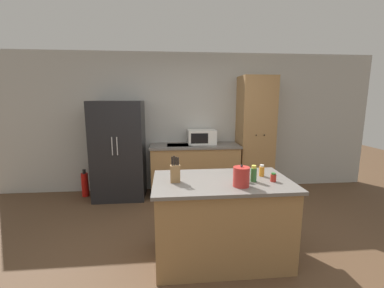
% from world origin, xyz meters
% --- Properties ---
extents(ground_plane, '(14.00, 14.00, 0.00)m').
position_xyz_m(ground_plane, '(0.00, 0.00, 0.00)').
color(ground_plane, brown).
extents(wall_back, '(7.20, 0.06, 2.60)m').
position_xyz_m(wall_back, '(0.00, 2.33, 1.30)').
color(wall_back, '#B2B2AD').
rests_on(wall_back, ground_plane).
extents(refrigerator, '(0.88, 0.71, 1.72)m').
position_xyz_m(refrigerator, '(-1.29, 1.96, 0.86)').
color(refrigerator, black).
rests_on(refrigerator, ground_plane).
extents(back_counter, '(1.62, 0.64, 0.93)m').
position_xyz_m(back_counter, '(0.06, 2.00, 0.47)').
color(back_counter, '#9E7547').
rests_on(back_counter, ground_plane).
extents(pantry_cabinet, '(0.61, 0.57, 2.16)m').
position_xyz_m(pantry_cabinet, '(1.20, 2.03, 1.08)').
color(pantry_cabinet, '#9E7547').
rests_on(pantry_cabinet, ground_plane).
extents(kitchen_island, '(1.47, 0.88, 0.90)m').
position_xyz_m(kitchen_island, '(0.15, 0.01, 0.45)').
color(kitchen_island, '#9E7547').
rests_on(kitchen_island, ground_plane).
extents(microwave, '(0.51, 0.38, 0.26)m').
position_xyz_m(microwave, '(0.20, 2.09, 1.06)').
color(microwave, white).
rests_on(microwave, back_counter).
extents(knife_block, '(0.10, 0.06, 0.28)m').
position_xyz_m(knife_block, '(-0.35, -0.02, 1.00)').
color(knife_block, '#9E7547').
rests_on(knife_block, kitchen_island).
extents(spice_bottle_tall_dark, '(0.06, 0.06, 0.13)m').
position_xyz_m(spice_bottle_tall_dark, '(0.62, 0.10, 0.96)').
color(spice_bottle_tall_dark, orange).
rests_on(spice_bottle_tall_dark, kitchen_island).
extents(spice_bottle_short_red, '(0.06, 0.06, 0.17)m').
position_xyz_m(spice_bottle_short_red, '(0.47, -0.07, 0.98)').
color(spice_bottle_short_red, '#337033').
rests_on(spice_bottle_short_red, kitchen_island).
extents(spice_bottle_amber_oil, '(0.06, 0.06, 0.09)m').
position_xyz_m(spice_bottle_amber_oil, '(0.67, -0.09, 0.95)').
color(spice_bottle_amber_oil, '#B2281E').
rests_on(spice_bottle_amber_oil, kitchen_island).
extents(spice_bottle_green_herb, '(0.06, 0.06, 0.12)m').
position_xyz_m(spice_bottle_green_herb, '(0.37, -0.05, 0.96)').
color(spice_bottle_green_herb, '#B2281E').
rests_on(spice_bottle_green_herb, kitchen_island).
extents(kettle, '(0.16, 0.16, 0.22)m').
position_xyz_m(kettle, '(0.29, -0.21, 1.00)').
color(kettle, '#B72D28').
rests_on(kettle, kitchen_island).
extents(fire_extinguisher, '(0.12, 0.12, 0.50)m').
position_xyz_m(fire_extinguisher, '(-1.94, 2.04, 0.22)').
color(fire_extinguisher, red).
rests_on(fire_extinguisher, ground_plane).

